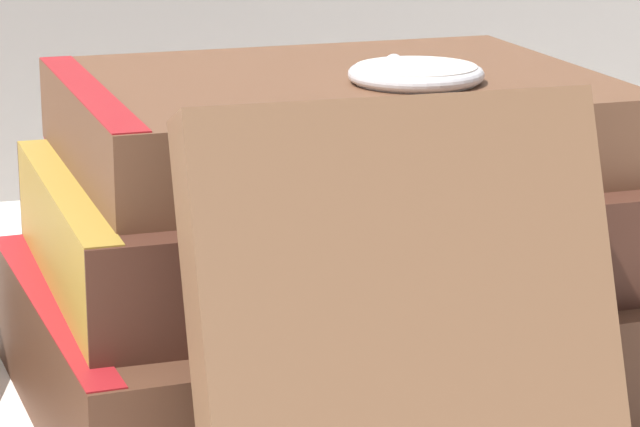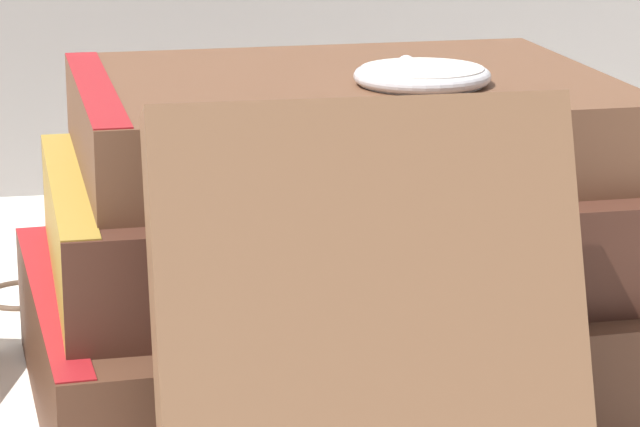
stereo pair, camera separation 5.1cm
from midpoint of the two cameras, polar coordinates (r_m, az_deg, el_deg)
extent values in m
cube|color=#4C2D1E|center=(0.54, -2.34, -4.62)|extent=(0.22, 0.19, 0.05)
cube|color=maroon|center=(0.52, -12.79, -5.81)|extent=(0.02, 0.17, 0.05)
cube|color=#422319|center=(0.53, -2.62, -0.19)|extent=(0.20, 0.16, 0.04)
cube|color=olive|center=(0.52, -12.32, -1.02)|extent=(0.02, 0.15, 0.04)
cube|color=brown|center=(0.54, -2.19, 3.57)|extent=(0.19, 0.15, 0.03)
cube|color=maroon|center=(0.52, -11.43, 2.90)|extent=(0.02, 0.14, 0.03)
cube|color=brown|center=(0.42, -0.21, -4.56)|extent=(0.12, 0.07, 0.13)
cylinder|color=silver|center=(0.52, 0.85, 5.24)|extent=(0.04, 0.04, 0.01)
torus|color=silver|center=(0.52, 0.85, 5.24)|extent=(0.05, 0.05, 0.01)
sphere|color=silver|center=(0.55, 0.12, 5.65)|extent=(0.01, 0.01, 0.01)
torus|color=#4C3828|center=(0.67, -10.41, -2.83)|extent=(0.05, 0.05, 0.00)
cylinder|color=#4C3828|center=(0.67, -12.43, -3.07)|extent=(0.01, 0.00, 0.00)
camera|label=1|loc=(0.03, -92.85, -0.77)|focal=85.00mm
camera|label=2|loc=(0.03, 87.15, 0.77)|focal=85.00mm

